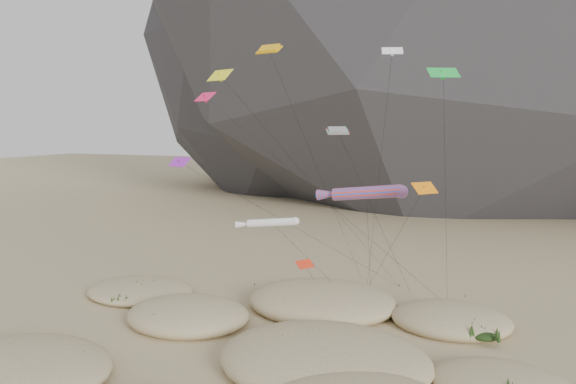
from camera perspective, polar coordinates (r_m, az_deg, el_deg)
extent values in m
plane|color=#CCB789|center=(45.30, -2.63, -17.93)|extent=(500.00, 500.00, 0.00)
ellipsoid|color=#2B2B30|center=(171.09, 3.24, 15.30)|extent=(136.20, 127.83, 116.00)
ellipsoid|color=#CCB789|center=(48.83, -25.98, -15.93)|extent=(15.10, 12.84, 2.84)
ellipsoid|color=#CCB789|center=(56.22, -10.13, -12.24)|extent=(12.20, 10.37, 3.03)
ellipsoid|color=#CCB789|center=(45.68, 3.72, -16.60)|extent=(16.83, 14.30, 3.62)
ellipsoid|color=#CCB789|center=(45.31, 20.86, -17.79)|extent=(10.18, 8.65, 1.91)
ellipsoid|color=#CCB789|center=(59.31, 3.45, -11.02)|extent=(15.57, 13.23, 3.43)
ellipsoid|color=#CCB789|center=(56.63, 16.21, -12.33)|extent=(11.26, 9.57, 2.75)
ellipsoid|color=#CCB789|center=(66.10, -14.77, -9.64)|extent=(12.22, 10.39, 1.97)
ellipsoid|color=black|center=(51.00, -25.55, -14.61)|extent=(2.38, 2.03, 0.71)
ellipsoid|color=black|center=(49.01, -20.47, -15.37)|extent=(2.51, 2.14, 0.75)
ellipsoid|color=black|center=(54.66, -12.48, -12.73)|extent=(2.57, 2.19, 0.77)
ellipsoid|color=black|center=(55.06, -8.31, -12.60)|extent=(1.94, 1.66, 0.58)
ellipsoid|color=black|center=(46.59, 1.51, -15.72)|extent=(3.41, 2.92, 1.02)
ellipsoid|color=black|center=(46.96, 7.81, -15.72)|extent=(2.50, 2.14, 0.75)
ellipsoid|color=black|center=(47.47, -0.55, -15.53)|extent=(2.35, 2.01, 0.71)
ellipsoid|color=black|center=(59.12, 2.47, -10.84)|extent=(3.02, 2.59, 0.91)
ellipsoid|color=black|center=(57.97, 2.61, -11.31)|extent=(2.56, 2.19, 0.77)
ellipsoid|color=black|center=(53.25, 19.26, -13.61)|extent=(2.46, 2.11, 0.74)
ellipsoid|color=black|center=(53.87, 16.23, -13.37)|extent=(1.92, 1.64, 0.58)
ellipsoid|color=black|center=(65.87, -14.59, -9.65)|extent=(2.63, 2.25, 0.79)
ellipsoid|color=black|center=(62.31, -16.26, -10.76)|extent=(1.81, 1.55, 0.54)
cylinder|color=#3F2D1E|center=(66.87, 0.92, -9.48)|extent=(0.08, 0.08, 0.30)
cylinder|color=#3F2D1E|center=(66.16, 8.00, -9.73)|extent=(0.08, 0.08, 0.30)
cylinder|color=#3F2D1E|center=(62.74, 7.93, -10.66)|extent=(0.08, 0.08, 0.30)
cylinder|color=#3F2D1E|center=(68.24, 11.24, -9.28)|extent=(0.08, 0.08, 0.30)
cylinder|color=#3F2D1E|center=(62.44, 15.89, -10.95)|extent=(0.08, 0.08, 0.30)
cylinder|color=#3F2D1E|center=(66.83, 3.03, -9.50)|extent=(0.08, 0.08, 0.30)
cylinder|color=#3F2D1E|center=(66.09, 17.55, -10.01)|extent=(0.08, 0.08, 0.30)
cylinder|color=#3F2D1E|center=(67.46, -3.42, -9.34)|extent=(0.08, 0.08, 0.30)
cylinder|color=#F23B19|center=(51.77, 7.98, -0.07)|extent=(6.53, 1.48, 1.83)
sphere|color=#F23B19|center=(50.93, 11.43, 0.03)|extent=(1.23, 1.23, 1.23)
cone|color=#F23B19|center=(52.91, 4.33, -0.22)|extent=(2.70, 1.18, 1.32)
cylinder|color=black|center=(57.75, 8.24, -5.79)|extent=(1.69, 9.83, 12.80)
cylinder|color=silver|center=(50.96, -1.70, -3.11)|extent=(4.46, 1.80, 1.01)
sphere|color=silver|center=(50.64, 0.76, -2.97)|extent=(0.74, 0.74, 0.74)
cone|color=silver|center=(51.43, -4.36, -3.28)|extent=(1.90, 1.06, 0.75)
cylinder|color=black|center=(56.86, 2.57, -7.29)|extent=(3.90, 12.12, 10.18)
cube|color=#E09D0B|center=(56.37, -1.95, 14.23)|extent=(2.77, 1.60, 0.77)
cube|color=#E09D0B|center=(56.39, -1.95, 14.43)|extent=(2.34, 1.28, 0.75)
cylinder|color=black|center=(62.10, 3.36, 1.43)|extent=(5.91, 14.93, 26.21)
cube|color=red|center=(49.00, 5.07, 6.14)|extent=(2.05, 1.74, 0.55)
cube|color=red|center=(49.00, 5.07, 6.34)|extent=(1.72, 1.44, 0.54)
cylinder|color=black|center=(56.86, 9.24, -3.13)|extent=(4.17, 15.56, 18.40)
cube|color=red|center=(50.96, 1.71, -7.33)|extent=(1.59, 1.79, 0.62)
cube|color=red|center=(51.00, 1.71, -7.49)|extent=(0.27, 0.27, 0.55)
cylinder|color=black|center=(58.90, 2.46, -8.61)|extent=(3.63, 14.34, 6.46)
cube|color=orange|center=(47.95, 13.72, 0.39)|extent=(2.17, 2.29, 0.91)
cube|color=orange|center=(47.97, 13.71, 0.22)|extent=(0.40, 0.39, 0.71)
cylinder|color=black|center=(56.78, 10.42, -5.53)|extent=(8.27, 14.47, 13.71)
cube|color=green|center=(53.51, 15.51, 11.61)|extent=(3.08, 2.47, 1.00)
cube|color=green|center=(53.50, 15.50, 11.45)|extent=(0.41, 0.39, 0.94)
cylinder|color=black|center=(56.87, 15.71, -0.60)|extent=(0.50, 6.32, 23.59)
cube|color=purple|center=(57.53, -10.97, 3.02)|extent=(2.43, 1.63, 0.92)
cube|color=purple|center=(57.54, -10.97, 2.87)|extent=(0.33, 0.36, 0.75)
cylinder|color=black|center=(61.38, 1.02, -3.77)|extent=(19.44, 16.28, 15.22)
cube|color=#F21659|center=(50.74, -8.43, 9.54)|extent=(2.30, 1.80, 0.83)
cube|color=#F21659|center=(50.73, -8.43, 9.37)|extent=(0.34, 0.35, 0.70)
cylinder|color=black|center=(54.47, 4.98, -1.87)|extent=(19.85, 15.44, 21.38)
cube|color=yellow|center=(53.18, -6.93, 11.70)|extent=(2.71, 1.92, 1.09)
cube|color=yellow|center=(53.17, -6.93, 11.54)|extent=(0.41, 0.46, 0.81)
cylinder|color=black|center=(58.98, 3.32, -0.15)|extent=(13.74, 18.03, 23.47)
cube|color=white|center=(54.09, 10.56, 13.93)|extent=(2.13, 1.50, 0.74)
cube|color=white|center=(54.07, 10.55, 13.77)|extent=(0.29, 0.28, 0.66)
cylinder|color=black|center=(58.85, 9.14, 0.85)|extent=(4.23, 9.07, 25.69)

